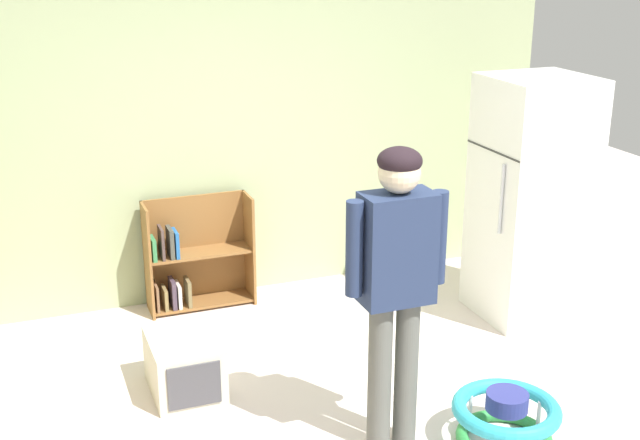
# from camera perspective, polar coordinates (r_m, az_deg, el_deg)

# --- Properties ---
(back_wall) EXTENTS (5.20, 0.06, 2.70)m
(back_wall) POSITION_cam_1_polar(r_m,az_deg,el_deg) (6.38, -5.97, 6.53)
(back_wall) COLOR #A2AF81
(back_wall) RESTS_ON ground
(refrigerator) EXTENTS (0.73, 0.68, 1.78)m
(refrigerator) POSITION_cam_1_polar(r_m,az_deg,el_deg) (6.24, 14.20, 1.40)
(refrigerator) COLOR white
(refrigerator) RESTS_ON ground
(bookshelf) EXTENTS (0.80, 0.28, 0.85)m
(bookshelf) POSITION_cam_1_polar(r_m,az_deg,el_deg) (6.41, -8.71, -2.72)
(bookshelf) COLOR brown
(bookshelf) RESTS_ON ground
(standing_person) EXTENTS (0.57, 0.23, 1.71)m
(standing_person) POSITION_cam_1_polar(r_m,az_deg,el_deg) (4.38, 5.22, -3.51)
(standing_person) COLOR #555751
(standing_person) RESTS_ON ground
(baby_walker) EXTENTS (0.60, 0.60, 0.32)m
(baby_walker) POSITION_cam_1_polar(r_m,az_deg,el_deg) (4.87, 12.55, -13.12)
(baby_walker) COLOR green
(baby_walker) RESTS_ON ground
(pet_carrier) EXTENTS (0.42, 0.55, 0.36)m
(pet_carrier) POSITION_cam_1_polar(r_m,az_deg,el_deg) (5.31, -9.23, -9.73)
(pet_carrier) COLOR beige
(pet_carrier) RESTS_ON ground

